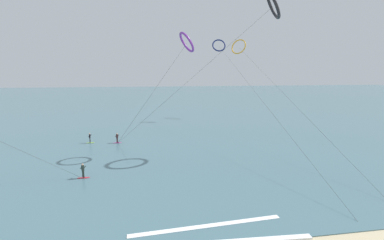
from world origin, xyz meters
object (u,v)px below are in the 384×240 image
object	(u,v)px
surfer_lime	(90,139)
surfer_crimson	(83,172)
surfer_magenta	(117,139)
kite_navy	(219,46)
kite_violet	(187,42)
kite_amber	(239,47)
kite_charcoal	(273,5)

from	to	relation	value
surfer_lime	surfer_crimson	bearing A→B (deg)	-176.97
surfer_magenta	kite_navy	size ratio (longest dim) A/B	0.03
surfer_lime	kite_violet	world-z (taller)	kite_violet
surfer_magenta	surfer_crimson	bearing A→B (deg)	136.93
kite_amber	kite_charcoal	bearing A→B (deg)	-54.18
surfer_lime	kite_charcoal	size ratio (longest dim) A/B	0.07
kite_navy	surfer_lime	bearing A→B (deg)	-139.67
surfer_crimson	kite_violet	distance (m)	21.73
kite_charcoal	kite_violet	world-z (taller)	kite_charcoal
kite_navy	surfer_magenta	bearing A→B (deg)	-133.59
kite_amber	surfer_magenta	bearing A→B (deg)	-93.48
surfer_crimson	kite_navy	world-z (taller)	kite_navy
surfer_magenta	surfer_lime	xyz separation A→B (m)	(-4.54, 0.69, 0.00)
kite_violet	kite_navy	size ratio (longest dim) A/B	0.36
surfer_magenta	kite_violet	distance (m)	19.76
surfer_lime	kite_violet	bearing A→B (deg)	-120.28
kite_charcoal	kite_navy	size ratio (longest dim) A/B	0.51
surfer_magenta	kite_navy	xyz separation A→B (m)	(22.62, 20.26, 17.39)
kite_violet	surfer_lime	bearing A→B (deg)	55.68
surfer_lime	kite_navy	world-z (taller)	kite_navy
kite_violet	surfer_crimson	bearing A→B (deg)	112.68
surfer_crimson	kite_navy	xyz separation A→B (m)	(24.57, 34.94, 17.39)
surfer_crimson	kite_charcoal	size ratio (longest dim) A/B	0.07
kite_amber	kite_navy	xyz separation A→B (m)	(-6.45, -4.19, -0.18)
surfer_lime	kite_amber	distance (m)	44.75
kite_violet	kite_navy	world-z (taller)	kite_navy
kite_amber	kite_navy	distance (m)	7.69
surfer_magenta	surfer_lime	bearing A→B (deg)	45.81
surfer_magenta	kite_amber	xyz separation A→B (m)	(29.07, 24.45, 17.56)
surfer_magenta	kite_amber	world-z (taller)	kite_amber
surfer_crimson	kite_violet	size ratio (longest dim) A/B	0.10
kite_charcoal	kite_navy	bearing A→B (deg)	19.74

